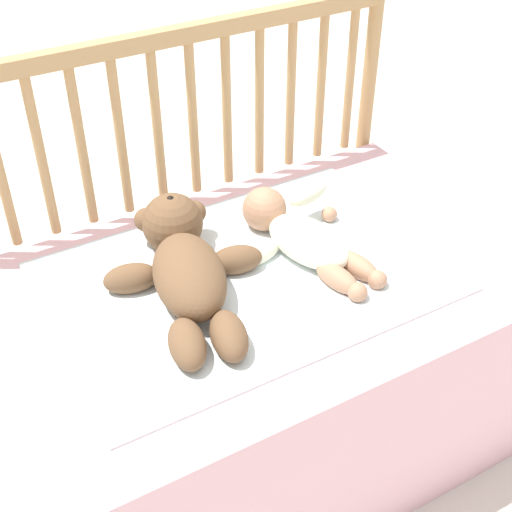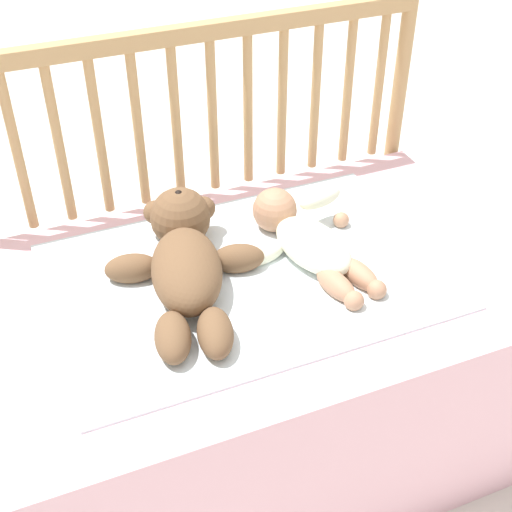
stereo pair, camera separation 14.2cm
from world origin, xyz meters
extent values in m
plane|color=silver|center=(0.00, 0.00, 0.00)|extent=(12.00, 12.00, 0.00)
cube|color=#EDB7C6|center=(0.00, 0.00, 0.26)|extent=(1.12, 0.70, 0.51)
cylinder|color=tan|center=(0.54, 0.37, 0.46)|extent=(0.04, 0.04, 0.92)
cube|color=tan|center=(0.00, 0.37, 0.90)|extent=(1.08, 0.03, 0.04)
cylinder|color=tan|center=(-0.30, 0.37, 0.70)|extent=(0.02, 0.02, 0.37)
cylinder|color=tan|center=(-0.22, 0.37, 0.70)|extent=(0.02, 0.02, 0.37)
cylinder|color=tan|center=(-0.13, 0.37, 0.70)|extent=(0.02, 0.02, 0.37)
cylinder|color=tan|center=(-0.04, 0.37, 0.70)|extent=(0.02, 0.02, 0.37)
cylinder|color=tan|center=(0.04, 0.37, 0.70)|extent=(0.02, 0.02, 0.37)
cylinder|color=tan|center=(0.13, 0.37, 0.70)|extent=(0.02, 0.02, 0.37)
cylinder|color=tan|center=(0.22, 0.37, 0.70)|extent=(0.02, 0.02, 0.37)
cylinder|color=tan|center=(0.30, 0.37, 0.70)|extent=(0.02, 0.02, 0.37)
cylinder|color=tan|center=(0.39, 0.37, 0.70)|extent=(0.02, 0.02, 0.37)
cylinder|color=tan|center=(0.48, 0.37, 0.70)|extent=(0.02, 0.02, 0.37)
cube|color=white|center=(-0.02, 0.02, 0.51)|extent=(0.79, 0.54, 0.01)
ellipsoid|color=brown|center=(-0.14, 0.02, 0.57)|extent=(0.19, 0.27, 0.11)
sphere|color=brown|center=(-0.10, 0.19, 0.58)|extent=(0.13, 0.13, 0.13)
sphere|color=beige|center=(-0.10, 0.19, 0.61)|extent=(0.05, 0.05, 0.05)
sphere|color=black|center=(-0.10, 0.19, 0.63)|extent=(0.02, 0.02, 0.02)
sphere|color=brown|center=(-0.15, 0.22, 0.58)|extent=(0.05, 0.05, 0.05)
sphere|color=brown|center=(-0.04, 0.20, 0.58)|extent=(0.05, 0.05, 0.05)
ellipsoid|color=brown|center=(-0.23, 0.10, 0.54)|extent=(0.12, 0.09, 0.06)
ellipsoid|color=brown|center=(-0.02, 0.05, 0.54)|extent=(0.12, 0.09, 0.06)
ellipsoid|color=brown|center=(-0.22, -0.13, 0.55)|extent=(0.09, 0.13, 0.07)
ellipsoid|color=brown|center=(-0.14, -0.14, 0.55)|extent=(0.09, 0.13, 0.07)
ellipsoid|color=#EAEACC|center=(0.13, 0.02, 0.55)|extent=(0.16, 0.23, 0.08)
sphere|color=tan|center=(0.11, 0.16, 0.56)|extent=(0.10, 0.10, 0.10)
ellipsoid|color=#EAEACC|center=(0.03, 0.05, 0.53)|extent=(0.12, 0.06, 0.04)
ellipsoid|color=#EAEACC|center=(0.20, 0.13, 0.58)|extent=(0.12, 0.06, 0.04)
sphere|color=tan|center=(0.00, 0.05, 0.53)|extent=(0.04, 0.04, 0.04)
sphere|color=tan|center=(0.24, 0.10, 0.53)|extent=(0.04, 0.04, 0.04)
ellipsoid|color=tan|center=(0.13, -0.10, 0.54)|extent=(0.07, 0.12, 0.05)
ellipsoid|color=tan|center=(0.19, -0.08, 0.54)|extent=(0.07, 0.12, 0.05)
sphere|color=tan|center=(0.14, -0.15, 0.53)|extent=(0.04, 0.04, 0.04)
sphere|color=tan|center=(0.20, -0.14, 0.53)|extent=(0.04, 0.04, 0.04)
camera|label=1|loc=(-0.55, -0.97, 1.44)|focal=50.00mm
camera|label=2|loc=(-0.43, -1.03, 1.44)|focal=50.00mm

